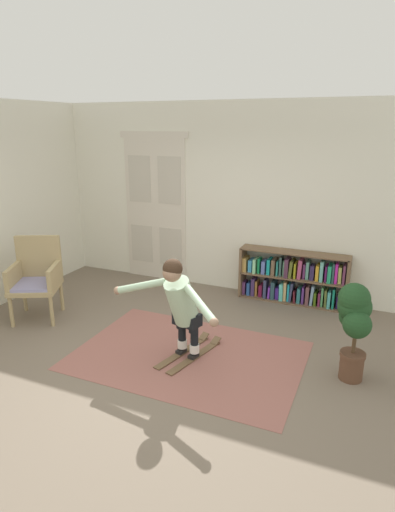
{
  "coord_description": "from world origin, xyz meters",
  "views": [
    {
      "loc": [
        2.04,
        -3.66,
        2.55
      ],
      "look_at": [
        0.1,
        0.83,
        1.05
      ],
      "focal_mm": 30.12,
      "sensor_mm": 36.0,
      "label": 1
    }
  ],
  "objects": [
    {
      "name": "bookshelf",
      "position": [
        0.97,
        2.39,
        0.36
      ],
      "size": [
        1.59,
        0.3,
        0.78
      ],
      "color": "brown",
      "rests_on": "ground"
    },
    {
      "name": "person_skier",
      "position": [
        0.17,
        0.2,
        0.73
      ],
      "size": [
        1.39,
        0.78,
        1.16
      ],
      "color": "white",
      "rests_on": "skis_pair"
    },
    {
      "name": "double_door",
      "position": [
        -1.4,
        2.54,
        1.23
      ],
      "size": [
        1.22,
        0.05,
        2.45
      ],
      "color": "beige",
      "rests_on": "ground"
    },
    {
      "name": "rug",
      "position": [
        0.2,
        0.33,
        0.0
      ],
      "size": [
        2.57,
        1.76,
        0.01
      ],
      "primitive_type": "cube",
      "color": "#955C52",
      "rests_on": "ground"
    },
    {
      "name": "potted_plant",
      "position": [
        1.92,
        0.6,
        0.68
      ],
      "size": [
        0.36,
        0.46,
        1.04
      ],
      "color": "brown",
      "rests_on": "ground"
    },
    {
      "name": "ground_plane",
      "position": [
        0.0,
        0.0,
        0.0
      ],
      "size": [
        7.2,
        7.2,
        0.0
      ],
      "primitive_type": "plane",
      "color": "#716353"
    },
    {
      "name": "skis_pair",
      "position": [
        0.21,
        0.37,
        0.02
      ],
      "size": [
        0.49,
        0.96,
        0.07
      ],
      "color": "brown",
      "rests_on": "rug"
    },
    {
      "name": "back_wall",
      "position": [
        0.0,
        2.6,
        1.45
      ],
      "size": [
        6.0,
        0.1,
        2.9
      ],
      "primitive_type": "cube",
      "color": "silver",
      "rests_on": "ground"
    },
    {
      "name": "wicker_chair",
      "position": [
        -2.14,
        0.51,
        0.58
      ],
      "size": [
        0.8,
        0.8,
        1.1
      ],
      "color": "tan",
      "rests_on": "ground"
    }
  ]
}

